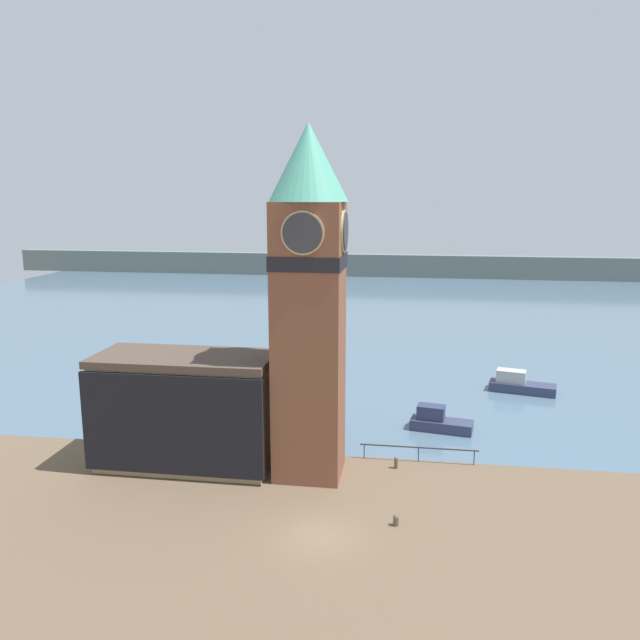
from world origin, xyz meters
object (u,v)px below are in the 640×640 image
object	(u,v)px
pier_building	(185,410)
mooring_bollard_far	(396,462)
boat_far	(519,384)
clock_tower	(309,296)
mooring_bollard_near	(396,520)
boat_near	(438,421)

from	to	relation	value
pier_building	mooring_bollard_far	bearing A→B (deg)	5.62
boat_far	mooring_bollard_far	size ratio (longest dim) A/B	7.71
boat_far	clock_tower	bearing A→B (deg)	-116.30
mooring_bollard_near	boat_near	bearing A→B (deg)	79.19
boat_far	mooring_bollard_near	xyz separation A→B (m)	(-10.79, -26.20, -0.38)
boat_far	mooring_bollard_far	distance (m)	21.66
boat_near	mooring_bollard_near	xyz separation A→B (m)	(-2.89, -15.14, -0.36)
clock_tower	mooring_bollard_far	world-z (taller)	clock_tower
pier_building	mooring_bollard_far	size ratio (longest dim) A/B	14.79
boat_far	mooring_bollard_near	world-z (taller)	boat_far
boat_far	mooring_bollard_near	distance (m)	28.34
clock_tower	mooring_bollard_near	distance (m)	14.41
pier_building	mooring_bollard_far	xyz separation A→B (m)	(14.32, 1.41, -3.45)
boat_near	mooring_bollard_far	size ratio (longest dim) A/B	6.15
boat_near	clock_tower	bearing A→B (deg)	-124.12
clock_tower	boat_far	distance (m)	28.49
clock_tower	mooring_bollard_far	bearing A→B (deg)	14.32
boat_near	mooring_bollard_near	bearing A→B (deg)	-90.66
pier_building	mooring_bollard_near	xyz separation A→B (m)	(14.53, -6.13, -3.55)
boat_near	boat_far	size ratio (longest dim) A/B	0.80
pier_building	boat_near	world-z (taller)	pier_building
boat_near	boat_far	distance (m)	13.59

